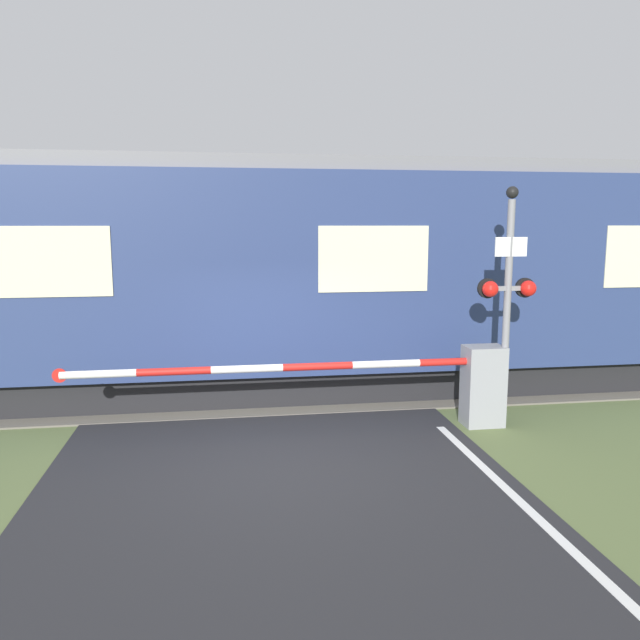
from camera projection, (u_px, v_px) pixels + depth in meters
name	position (u px, v px, depth m)	size (l,w,h in m)	color
ground_plane	(274.00, 463.00, 8.20)	(80.00, 80.00, 0.00)	#5B6B3D
track_bed	(259.00, 390.00, 11.67)	(36.00, 3.20, 0.13)	#666056
train	(356.00, 276.00, 11.62)	(18.43, 2.74, 4.21)	black
crossing_barrier	(447.00, 382.00, 9.56)	(6.63, 0.44, 1.25)	gray
signal_post	(508.00, 293.00, 9.38)	(0.90, 0.26, 3.66)	gray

